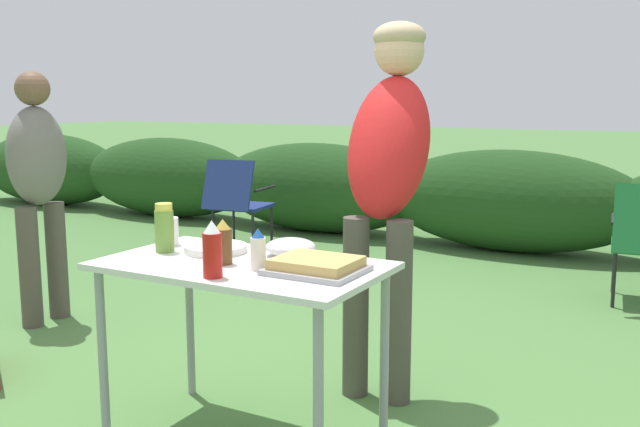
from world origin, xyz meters
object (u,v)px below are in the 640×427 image
Objects in this scene: beer_bottle at (223,243)px; standing_person_in_navy_coat at (38,176)px; ketchup_bottle at (212,250)px; mayo_bottle at (258,250)px; relish_jar at (164,228)px; standing_person_in_dark_puffer at (388,162)px; mixing_bowl at (291,247)px; food_tray at (316,266)px; plate_stack at (216,249)px; paper_cup_stack at (169,231)px; folding_table at (242,282)px; camp_chair_near_hedge at (237,199)px.

standing_person_in_navy_coat is (-1.93, 0.75, 0.08)m from beer_bottle.
mayo_bottle is (0.08, 0.17, -0.02)m from ketchup_bottle.
relish_jar is 1.73m from standing_person_in_navy_coat.
mayo_bottle is 0.09× the size of standing_person_in_dark_puffer.
mixing_bowl is at bearing 57.79° from beer_bottle.
standing_person_in_dark_puffer is at bearing 94.11° from food_tray.
food_tray is 0.30m from mixing_bowl.
beer_bottle is at bearing -9.95° from relish_jar.
relish_jar reaches higher than plate_stack.
relish_jar is (-0.73, 0.01, 0.07)m from food_tray.
ketchup_bottle reaches higher than plate_stack.
ketchup_bottle is at bearing -54.11° from plate_stack.
standing_person_in_dark_puffer reaches higher than food_tray.
food_tray is 0.39m from beer_bottle.
mixing_bowl is 0.12× the size of standing_person_in_dark_puffer.
plate_stack is at bearing 168.87° from food_tray.
ketchup_bottle is 0.12× the size of standing_person_in_dark_puffer.
mixing_bowl is 0.58m from paper_cup_stack.
paper_cup_stack reaches higher than plate_stack.
standing_person_in_dark_puffer reaches higher than ketchup_bottle.
relish_jar is at bearing 179.12° from food_tray.
food_tray is 1.27× the size of plate_stack.
paper_cup_stack is at bearing -113.45° from standing_person_in_navy_coat.
plate_stack is (-0.21, 0.10, 0.09)m from folding_table.
food_tray is 1.88× the size of beer_bottle.
relish_jar is at bearing 178.52° from folding_table.
food_tray is at bearing -9.25° from paper_cup_stack.
beer_bottle is at bearing 116.22° from ketchup_bottle.
beer_bottle is (-0.09, 0.19, -0.01)m from ketchup_bottle.
plate_stack is at bearing -130.25° from standing_person_in_dark_puffer.
paper_cup_stack is 0.58× the size of ketchup_bottle.
food_tray is at bearing -109.62° from standing_person_in_navy_coat.
camp_chair_near_hedge is at bearing 125.88° from folding_table.
ketchup_bottle is 1.31× the size of mayo_bottle.
relish_jar is (-0.19, -0.09, 0.08)m from plate_stack.
camp_chair_near_hedge is (-2.13, 3.07, -0.36)m from beer_bottle.
food_tray reaches higher than folding_table.
food_tray is at bearing -40.53° from mixing_bowl.
camp_chair_near_hedge is (-2.29, 2.82, -0.31)m from mixing_bowl.
mayo_bottle is (0.12, -0.07, 0.15)m from folding_table.
food_tray is 1.63× the size of relish_jar.
food_tray is 0.23m from mayo_bottle.
standing_person_in_dark_puffer is at bearing 79.40° from mayo_bottle.
camp_chair_near_hedge is at bearing 120.62° from paper_cup_stack.
mixing_bowl is at bearing -110.99° from standing_person_in_dark_puffer.
beer_bottle is at bearing -122.21° from mixing_bowl.
plate_stack is 0.23m from beer_bottle.
mayo_bottle is 2.24m from standing_person_in_navy_coat.
ketchup_bottle reaches higher than food_tray.
camp_chair_near_hedge is (-1.98, 2.91, -0.29)m from plate_stack.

